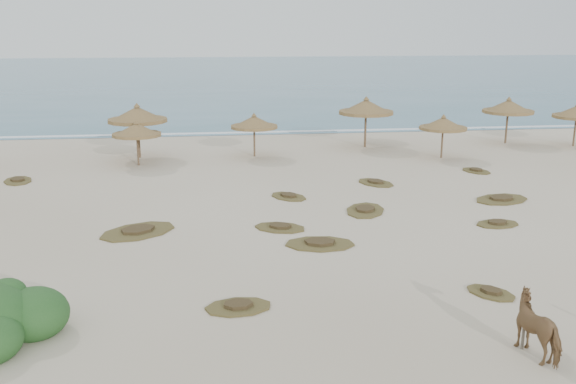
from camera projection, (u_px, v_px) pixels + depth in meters
ground at (306, 277)px, 19.18m from camera, size 160.00×160.00×0.00m
ocean at (227, 76)px, 91.12m from camera, size 200.00×100.00×0.01m
foam_line at (250, 133)px, 44.12m from camera, size 70.00×0.60×0.01m
palapa_1 at (137, 130)px, 33.60m from camera, size 2.75×2.75×2.42m
palapa_2 at (137, 115)px, 35.42m from camera, size 4.16×4.16×3.08m
palapa_3 at (254, 123)px, 35.84m from camera, size 2.76×2.76×2.48m
palapa_4 at (366, 108)px, 38.44m from camera, size 3.96×3.96×3.10m
palapa_5 at (443, 124)px, 35.46m from camera, size 2.77×2.77×2.46m
palapa_6 at (508, 107)px, 39.71m from camera, size 3.50×3.50×2.92m
horse at (541, 327)px, 14.51m from camera, size 1.14×1.77×1.38m
fence_post_far at (524, 331)px, 14.82m from camera, size 0.09×0.09×0.94m
scrub_1 at (138, 231)px, 23.20m from camera, size 3.43×3.18×0.16m
scrub_2 at (280, 227)px, 23.63m from camera, size 2.27×1.92×0.16m
scrub_3 at (365, 210)px, 25.79m from camera, size 2.26×2.71×0.16m
scrub_4 at (497, 223)px, 24.06m from camera, size 1.80×1.30×0.16m
scrub_5 at (501, 199)px, 27.39m from camera, size 2.91×2.38×0.16m
scrub_6 at (18, 180)px, 30.61m from camera, size 1.73×2.22×0.16m
scrub_7 at (376, 182)px, 30.22m from camera, size 2.10×2.36×0.16m
scrub_9 at (320, 243)px, 21.89m from camera, size 2.56×1.81×0.16m
scrub_10 at (476, 171)px, 32.62m from camera, size 1.65×1.95×0.16m
scrub_11 at (238, 306)px, 17.05m from camera, size 1.92×1.35×0.16m
scrub_12 at (491, 292)px, 17.93m from camera, size 1.60×1.70×0.16m
scrub_13 at (289, 196)px, 27.83m from camera, size 2.03×2.17×0.16m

